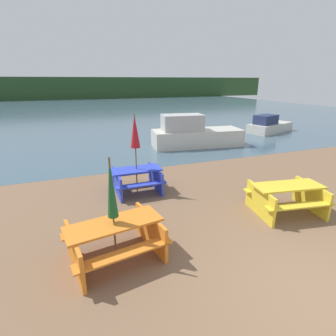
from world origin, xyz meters
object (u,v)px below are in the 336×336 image
object	(u,v)px
boat_second	(269,126)
picnic_table_blue	(137,178)
umbrella_crimson	(135,132)
picnic_table_yellow	(286,196)
umbrella_darkgreen	(111,189)
picnic_table_orange	(115,237)
boat	(194,134)

from	to	relation	value
boat_second	picnic_table_blue	bearing A→B (deg)	-166.87
umbrella_crimson	boat_second	distance (m)	13.04
picnic_table_yellow	umbrella_darkgreen	bearing A→B (deg)	-176.13
picnic_table_yellow	umbrella_crimson	world-z (taller)	umbrella_crimson
picnic_table_yellow	boat_second	bearing A→B (deg)	51.19
umbrella_darkgreen	picnic_table_orange	bearing A→B (deg)	-90.00
picnic_table_orange	umbrella_crimson	size ratio (longest dim) A/B	0.83
boat_second	umbrella_darkgreen	bearing A→B (deg)	-159.59
umbrella_darkgreen	boat	world-z (taller)	umbrella_darkgreen
umbrella_darkgreen	boat	distance (m)	9.85
umbrella_crimson	boat_second	xyz separation A→B (m)	(11.05, 6.75, -1.50)
picnic_table_orange	boat_second	xyz separation A→B (m)	(12.28, 9.83, -0.04)
umbrella_crimson	boat	world-z (taller)	umbrella_crimson
umbrella_darkgreen	boat	bearing A→B (deg)	54.80
picnic_table_blue	boat_second	world-z (taller)	boat_second
picnic_table_blue	umbrella_crimson	xyz separation A→B (m)	(-0.00, 0.00, 1.48)
picnic_table_yellow	umbrella_darkgreen	world-z (taller)	umbrella_darkgreen
picnic_table_yellow	umbrella_darkgreen	size ratio (longest dim) A/B	0.95
umbrella_darkgreen	boat_second	distance (m)	15.77
picnic_table_orange	picnic_table_blue	size ratio (longest dim) A/B	1.33
umbrella_crimson	boat	bearing A→B (deg)	48.09
picnic_table_blue	boat	xyz separation A→B (m)	(4.43, 4.93, 0.18)
picnic_table_yellow	boat_second	size ratio (longest dim) A/B	0.53
picnic_table_yellow	picnic_table_blue	xyz separation A→B (m)	(-3.39, 2.77, -0.02)
picnic_table_orange	umbrella_crimson	xyz separation A→B (m)	(1.23, 3.09, 1.46)
picnic_table_yellow	boat	xyz separation A→B (m)	(1.04, 7.71, 0.15)
umbrella_crimson	picnic_table_orange	bearing A→B (deg)	-111.70
boat	boat_second	bearing A→B (deg)	22.54
picnic_table_blue	boat_second	size ratio (longest dim) A/B	0.40
picnic_table_blue	boat_second	distance (m)	12.95
boat_second	boat	bearing A→B (deg)	177.04
umbrella_crimson	boat_second	bearing A→B (deg)	31.41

